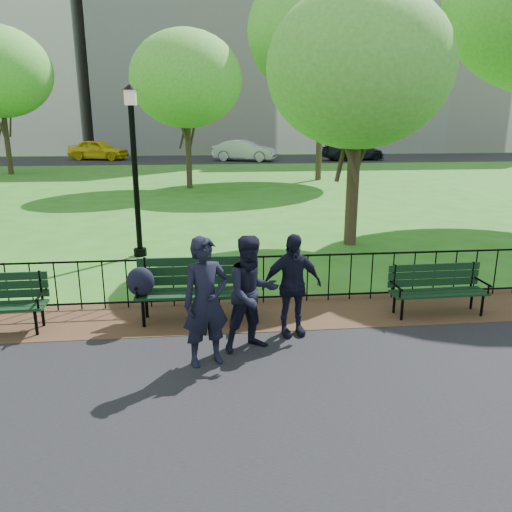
{
  "coord_description": "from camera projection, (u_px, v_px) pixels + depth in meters",
  "views": [
    {
      "loc": [
        -0.43,
        -6.43,
        3.24
      ],
      "look_at": [
        0.41,
        1.5,
        1.04
      ],
      "focal_mm": 35.0,
      "sensor_mm": 36.0,
      "label": 1
    }
  ],
  "objects": [
    {
      "name": "ground",
      "position": [
        238.0,
        355.0,
        7.08
      ],
      "size": [
        120.0,
        120.0,
        0.0
      ],
      "primitive_type": "plane",
      "color": "#30681B"
    },
    {
      "name": "dirt_strip",
      "position": [
        232.0,
        314.0,
        8.51
      ],
      "size": [
        60.0,
        1.6,
        0.01
      ],
      "primitive_type": "cube",
      "color": "#3C2818",
      "rests_on": "ground"
    },
    {
      "name": "far_street",
      "position": [
        208.0,
        159.0,
        40.62
      ],
      "size": [
        70.0,
        9.0,
        0.01
      ],
      "primitive_type": "cube",
      "color": "black",
      "rests_on": "ground"
    },
    {
      "name": "iron_fence",
      "position": [
        230.0,
        278.0,
        8.86
      ],
      "size": [
        24.06,
        0.06,
        1.0
      ],
      "color": "black",
      "rests_on": "ground"
    },
    {
      "name": "apartment_east",
      "position": [
        451.0,
        32.0,
        52.53
      ],
      "size": [
        20.0,
        15.0,
        24.0
      ],
      "primitive_type": "cube",
      "color": "silver",
      "rests_on": "ground"
    },
    {
      "name": "park_bench_main",
      "position": [
        175.0,
        282.0,
        8.07
      ],
      "size": [
        2.09,
        0.66,
        1.11
      ],
      "rotation": [
        0.0,
        0.0,
        -0.02
      ],
      "color": "black",
      "rests_on": "ground"
    },
    {
      "name": "park_bench_right_a",
      "position": [
        437.0,
        284.0,
        8.45
      ],
      "size": [
        1.64,
        0.54,
        0.92
      ],
      "rotation": [
        0.0,
        0.0,
        0.02
      ],
      "color": "black",
      "rests_on": "ground"
    },
    {
      "name": "lamppost",
      "position": [
        135.0,
        166.0,
        11.62
      ],
      "size": [
        0.36,
        0.36,
        3.98
      ],
      "color": "black",
      "rests_on": "ground"
    },
    {
      "name": "tree_near_e",
      "position": [
        359.0,
        69.0,
        12.13
      ],
      "size": [
        4.55,
        4.55,
        6.35
      ],
      "color": "#2D2116",
      "rests_on": "ground"
    },
    {
      "name": "tree_far_c",
      "position": [
        186.0,
        79.0,
        22.64
      ],
      "size": [
        5.11,
        5.11,
        7.13
      ],
      "color": "#2D2116",
      "rests_on": "ground"
    },
    {
      "name": "tree_far_e",
      "position": [
        323.0,
        32.0,
        25.22
      ],
      "size": [
        7.7,
        7.7,
        10.74
      ],
      "color": "#2D2116",
      "rests_on": "ground"
    },
    {
      "name": "person_left",
      "position": [
        206.0,
        302.0,
        6.6
      ],
      "size": [
        0.75,
        0.61,
        1.77
      ],
      "primitive_type": "imported",
      "rotation": [
        0.0,
        0.0,
        0.33
      ],
      "color": "black",
      "rests_on": "asphalt_path"
    },
    {
      "name": "person_mid",
      "position": [
        252.0,
        294.0,
        7.04
      ],
      "size": [
        0.91,
        0.68,
        1.68
      ],
      "primitive_type": "imported",
      "rotation": [
        0.0,
        0.0,
        0.35
      ],
      "color": "black",
      "rests_on": "asphalt_path"
    },
    {
      "name": "person_right",
      "position": [
        292.0,
        285.0,
        7.54
      ],
      "size": [
        0.98,
        0.51,
        1.59
      ],
      "primitive_type": "imported",
      "rotation": [
        0.0,
        0.0,
        0.14
      ],
      "color": "black",
      "rests_on": "asphalt_path"
    },
    {
      "name": "taxi",
      "position": [
        98.0,
        150.0,
        39.83
      ],
      "size": [
        5.07,
        3.21,
        1.61
      ],
      "primitive_type": "imported",
      "rotation": [
        0.0,
        0.0,
        1.27
      ],
      "color": "gold",
      "rests_on": "far_street"
    },
    {
      "name": "sedan_silver",
      "position": [
        245.0,
        150.0,
        38.84
      ],
      "size": [
        5.2,
        3.31,
        1.62
      ],
      "primitive_type": "imported",
      "rotation": [
        0.0,
        0.0,
        1.22
      ],
      "color": "#AEB0B6",
      "rests_on": "far_street"
    },
    {
      "name": "sedan_dark",
      "position": [
        353.0,
        151.0,
        39.58
      ],
      "size": [
        5.24,
        2.66,
        1.46
      ],
      "primitive_type": "imported",
      "rotation": [
        0.0,
        0.0,
        1.7
      ],
      "color": "black",
      "rests_on": "far_street"
    }
  ]
}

